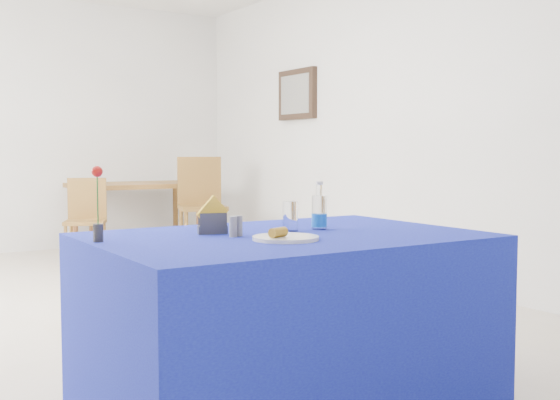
{
  "coord_description": "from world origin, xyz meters",
  "views": [
    {
      "loc": [
        -1.6,
        -4.54,
        1.11
      ],
      "look_at": [
        -0.15,
        -2.23,
        0.92
      ],
      "focal_mm": 45.0,
      "sensor_mm": 36.0,
      "label": 1
    }
  ],
  "objects_px": {
    "blue_table": "(285,323)",
    "chair_bg_left": "(86,214)",
    "oak_table": "(137,190)",
    "water_bottle": "(319,213)",
    "plate": "(286,238)",
    "chair_bg_right": "(201,199)"
  },
  "relations": [
    {
      "from": "blue_table",
      "to": "chair_bg_left",
      "type": "relative_size",
      "value": 1.9
    },
    {
      "from": "blue_table",
      "to": "chair_bg_left",
      "type": "bearing_deg",
      "value": 84.05
    },
    {
      "from": "oak_table",
      "to": "water_bottle",
      "type": "bearing_deg",
      "value": -101.28
    },
    {
      "from": "plate",
      "to": "chair_bg_left",
      "type": "bearing_deg",
      "value": 82.99
    },
    {
      "from": "chair_bg_right",
      "to": "plate",
      "type": "bearing_deg",
      "value": -94.95
    },
    {
      "from": "plate",
      "to": "chair_bg_left",
      "type": "distance_m",
      "value": 4.58
    },
    {
      "from": "blue_table",
      "to": "water_bottle",
      "type": "bearing_deg",
      "value": 19.79
    },
    {
      "from": "plate",
      "to": "blue_table",
      "type": "distance_m",
      "value": 0.43
    },
    {
      "from": "blue_table",
      "to": "chair_bg_left",
      "type": "xyz_separation_m",
      "value": [
        0.46,
        4.38,
        0.11
      ]
    },
    {
      "from": "blue_table",
      "to": "oak_table",
      "type": "distance_m",
      "value": 5.16
    },
    {
      "from": "chair_bg_right",
      "to": "oak_table",
      "type": "bearing_deg",
      "value": 136.29
    },
    {
      "from": "chair_bg_left",
      "to": "chair_bg_right",
      "type": "bearing_deg",
      "value": 18.07
    },
    {
      "from": "blue_table",
      "to": "chair_bg_right",
      "type": "height_order",
      "value": "chair_bg_right"
    },
    {
      "from": "oak_table",
      "to": "chair_bg_left",
      "type": "height_order",
      "value": "chair_bg_left"
    },
    {
      "from": "oak_table",
      "to": "chair_bg_left",
      "type": "distance_m",
      "value": 1.0
    },
    {
      "from": "blue_table",
      "to": "oak_table",
      "type": "relative_size",
      "value": 1.11
    },
    {
      "from": "chair_bg_left",
      "to": "chair_bg_right",
      "type": "distance_m",
      "value": 1.2
    },
    {
      "from": "water_bottle",
      "to": "oak_table",
      "type": "distance_m",
      "value": 5.02
    },
    {
      "from": "oak_table",
      "to": "chair_bg_right",
      "type": "distance_m",
      "value": 0.87
    },
    {
      "from": "plate",
      "to": "water_bottle",
      "type": "distance_m",
      "value": 0.42
    },
    {
      "from": "water_bottle",
      "to": "chair_bg_right",
      "type": "relative_size",
      "value": 0.2
    },
    {
      "from": "oak_table",
      "to": "chair_bg_left",
      "type": "bearing_deg",
      "value": -140.48
    }
  ]
}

